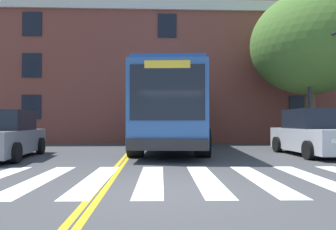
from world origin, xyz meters
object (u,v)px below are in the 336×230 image
car_red_behind_bus (153,129)px  traffic_light_near_corner (336,64)px  car_grey_near_lane (4,136)px  street_tree_curbside_large (310,44)px  city_bus (171,109)px  car_silver_far_lane (314,134)px

car_red_behind_bus → traffic_light_near_corner: size_ratio=0.82×
car_grey_near_lane → street_tree_curbside_large: bearing=18.3°
city_bus → car_red_behind_bus: (-0.84, 8.16, -1.09)m
traffic_light_near_corner → street_tree_curbside_large: street_tree_curbside_large is taller
car_silver_far_lane → car_grey_near_lane: bearing=-177.2°
city_bus → street_tree_curbside_large: bearing=8.0°
car_grey_near_lane → car_silver_far_lane: 11.52m
city_bus → car_red_behind_bus: 8.27m
car_grey_near_lane → car_red_behind_bus: (5.27, 11.53, 0.02)m
city_bus → car_silver_far_lane: size_ratio=2.37×
car_red_behind_bus → street_tree_curbside_large: 11.59m
street_tree_curbside_large → car_silver_far_lane: bearing=-114.3°
city_bus → traffic_light_near_corner: 7.30m
car_red_behind_bus → street_tree_curbside_large: street_tree_curbside_large is taller
car_grey_near_lane → car_red_behind_bus: 12.68m
car_red_behind_bus → street_tree_curbside_large: bearing=-42.0°
car_red_behind_bus → traffic_light_near_corner: bearing=-52.7°
traffic_light_near_corner → car_silver_far_lane: bearing=-147.7°
city_bus → street_tree_curbside_large: (7.11, 1.00, 3.37)m
city_bus → street_tree_curbside_large: size_ratio=1.35×
city_bus → car_red_behind_bus: bearing=95.9°
car_red_behind_bus → car_grey_near_lane: bearing=-114.6°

